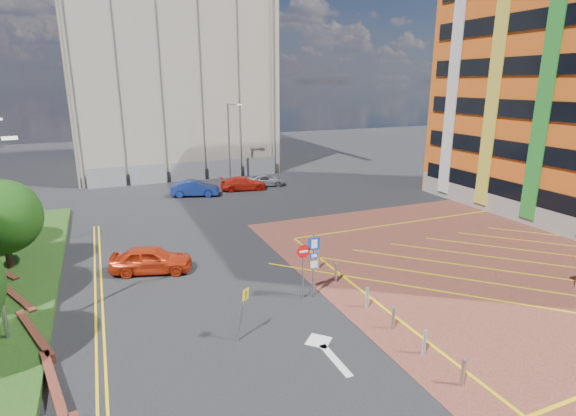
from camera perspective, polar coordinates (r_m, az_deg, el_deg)
ground at (r=21.37m, az=3.16°, el=-12.51°), size 140.00×140.00×0.00m
forecourt at (r=29.77m, az=28.32°, el=-6.05°), size 26.00×26.00×0.02m
retaining_wall at (r=21.58m, az=-30.08°, el=-13.90°), size 6.06×20.33×0.40m
tree_c at (r=28.21m, az=-32.56°, el=-0.98°), size 4.00×4.00×4.90m
lamp_back at (r=46.91m, az=-7.41°, el=8.59°), size 1.53×0.16×8.00m
sign_cluster at (r=21.45m, az=2.80°, el=-6.62°), size 1.17×0.12×3.20m
warning_sign at (r=18.37m, az=-5.79°, el=-12.53°), size 0.64×0.40×2.25m
bollard_row at (r=20.92m, az=11.04°, el=-12.00°), size 0.14×11.14×0.90m
construction_building at (r=57.48m, az=-15.13°, el=16.13°), size 21.20×19.20×22.00m
construction_fence at (r=48.65m, az=-11.42°, el=4.65°), size 21.60×0.06×2.00m
car_red_left at (r=25.80m, az=-16.98°, el=-6.27°), size 4.66×2.93×1.48m
car_blue_back at (r=41.86m, az=-11.72°, el=2.45°), size 4.56×2.75×1.42m
car_red_back at (r=43.56m, az=-5.71°, el=3.12°), size 4.64×2.46×1.28m
car_silver_back at (r=45.19m, az=-2.85°, el=3.52°), size 4.21×2.59×1.09m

